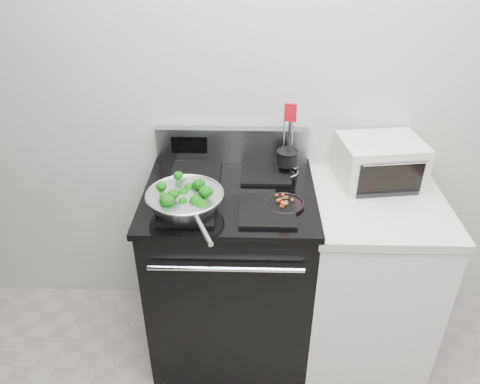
{
  "coord_description": "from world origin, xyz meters",
  "views": [
    {
      "loc": [
        -0.2,
        -0.41,
        2.07
      ],
      "look_at": [
        -0.25,
        1.36,
        0.98
      ],
      "focal_mm": 35.0,
      "sensor_mm": 36.0,
      "label": 1
    }
  ],
  "objects_px": {
    "bacon_plate": "(284,202)",
    "toaster_oven": "(380,162)",
    "utensil_holder": "(287,161)",
    "gas_range": "(231,268)",
    "skillet": "(185,200)"
  },
  "relations": [
    {
      "from": "skillet",
      "to": "utensil_holder",
      "type": "xyz_separation_m",
      "value": [
        0.45,
        0.34,
        0.01
      ]
    },
    {
      "from": "gas_range",
      "to": "skillet",
      "type": "xyz_separation_m",
      "value": [
        -0.18,
        -0.16,
        0.52
      ]
    },
    {
      "from": "gas_range",
      "to": "bacon_plate",
      "type": "bearing_deg",
      "value": -24.24
    },
    {
      "from": "utensil_holder",
      "to": "gas_range",
      "type": "bearing_deg",
      "value": -133.56
    },
    {
      "from": "bacon_plate",
      "to": "utensil_holder",
      "type": "bearing_deg",
      "value": 84.9
    },
    {
      "from": "bacon_plate",
      "to": "toaster_oven",
      "type": "distance_m",
      "value": 0.54
    },
    {
      "from": "utensil_holder",
      "to": "toaster_oven",
      "type": "distance_m",
      "value": 0.44
    },
    {
      "from": "bacon_plate",
      "to": "utensil_holder",
      "type": "relative_size",
      "value": 0.48
    },
    {
      "from": "skillet",
      "to": "utensil_holder",
      "type": "relative_size",
      "value": 1.39
    },
    {
      "from": "gas_range",
      "to": "bacon_plate",
      "type": "relative_size",
      "value": 6.48
    },
    {
      "from": "skillet",
      "to": "bacon_plate",
      "type": "distance_m",
      "value": 0.43
    },
    {
      "from": "utensil_holder",
      "to": "toaster_oven",
      "type": "relative_size",
      "value": 0.89
    },
    {
      "from": "skillet",
      "to": "toaster_oven",
      "type": "xyz_separation_m",
      "value": [
        0.89,
        0.32,
        0.03
      ]
    },
    {
      "from": "gas_range",
      "to": "skillet",
      "type": "bearing_deg",
      "value": -138.44
    },
    {
      "from": "skillet",
      "to": "bacon_plate",
      "type": "bearing_deg",
      "value": -15.78
    }
  ]
}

